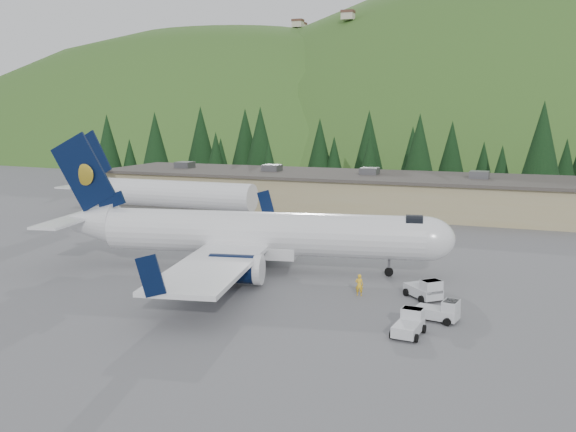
% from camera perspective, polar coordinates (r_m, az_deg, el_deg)
% --- Properties ---
extents(ground, '(600.00, 600.00, 0.00)m').
position_cam_1_polar(ground, '(57.01, -2.19, -4.87)').
color(ground, slate).
extents(airliner, '(36.42, 34.38, 12.12)m').
position_cam_1_polar(airliner, '(56.55, -3.27, -1.65)').
color(airliner, white).
rests_on(airliner, ground).
extents(second_airliner, '(27.50, 11.00, 10.05)m').
position_cam_1_polar(second_airliner, '(87.20, -11.55, 2.08)').
color(second_airliner, white).
rests_on(second_airliner, ground).
extents(baggage_tug_a, '(3.03, 2.09, 1.51)m').
position_cam_1_polar(baggage_tug_a, '(44.62, 13.42, -8.25)').
color(baggage_tug_a, silver).
rests_on(baggage_tug_a, ground).
extents(baggage_tug_b, '(3.24, 3.29, 1.64)m').
position_cam_1_polar(baggage_tug_b, '(49.35, 12.11, -6.44)').
color(baggage_tug_b, silver).
rests_on(baggage_tug_b, ground).
extents(baggage_tug_c, '(1.94, 2.97, 1.52)m').
position_cam_1_polar(baggage_tug_c, '(41.67, 10.74, -9.41)').
color(baggage_tug_c, silver).
rests_on(baggage_tug_c, ground).
extents(terminal_building, '(71.00, 17.00, 6.10)m').
position_cam_1_polar(terminal_building, '(93.43, 4.24, 2.28)').
color(terminal_building, tan).
rests_on(terminal_building, ground).
extents(ramp_worker, '(0.66, 0.47, 1.69)m').
position_cam_1_polar(ramp_worker, '(49.49, 6.36, -6.11)').
color(ramp_worker, yellow).
rests_on(ramp_worker, ground).
extents(tree_line, '(111.38, 18.88, 14.49)m').
position_cam_1_polar(tree_line, '(115.89, 6.96, 6.00)').
color(tree_line, black).
rests_on(tree_line, ground).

